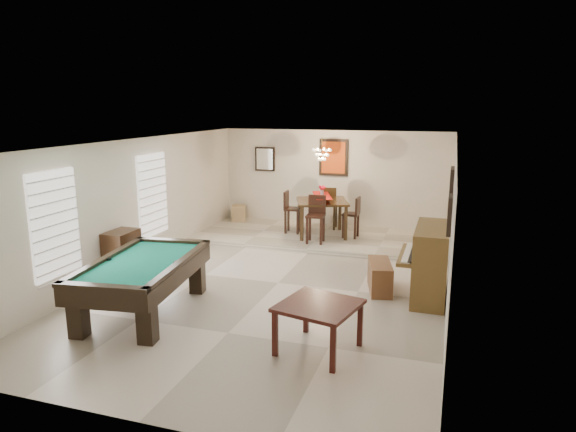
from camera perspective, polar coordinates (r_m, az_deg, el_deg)
The scene contains 26 objects.
ground_plane at distance 9.63m, azimuth -1.10°, elevation -7.49°, with size 6.00×9.00×0.02m, color beige.
wall_back at distance 13.54m, azimuth 5.08°, elevation 3.98°, with size 6.00×0.04×2.60m, color silver.
wall_front at distance 5.39m, azimuth -17.09°, elevation -9.52°, with size 6.00×0.04×2.60m, color silver.
wall_left at distance 10.61m, azimuth -16.65°, elevation 1.19°, with size 0.04×9.00×2.60m, color silver.
wall_right at distance 8.79m, azimuth 17.70°, elevation -1.12°, with size 0.04×9.00×2.60m, color silver.
ceiling at distance 9.08m, azimuth -1.17°, elevation 8.19°, with size 6.00×9.00×0.04m, color white.
dining_step at distance 12.59m, azimuth 3.70°, elevation -2.39°, with size 6.00×2.50×0.12m, color beige.
window_left_front at distance 8.89m, azimuth -24.49°, elevation -0.84°, with size 0.06×1.00×1.70m, color white.
window_left_rear at distance 11.07m, azimuth -14.81°, elevation 2.27°, with size 0.06×1.00×1.70m, color white.
pool_table at distance 8.51m, azimuth -15.75°, elevation -7.62°, with size 1.36×2.51×0.84m, color black, non-canonical shape.
square_table at distance 7.03m, azimuth 3.41°, elevation -12.24°, with size 0.97×0.97×0.67m, color black, non-canonical shape.
upright_piano at distance 9.08m, azimuth 14.66°, elevation -4.95°, with size 0.84×1.49×1.24m, color brown, non-canonical shape.
piano_bench at distance 9.31m, azimuth 10.17°, elevation -6.64°, with size 0.36×0.93×0.52m, color brown.
apothecary_chest at distance 10.00m, azimuth -17.93°, elevation -4.34°, with size 0.44×0.65×0.98m, color black.
dining_table at distance 12.48m, azimuth 3.77°, elevation 0.07°, with size 1.18×1.18×0.98m, color black, non-canonical shape.
flower_vase at distance 12.36m, azimuth 3.81°, elevation 2.89°, with size 0.15×0.15×0.26m, color red, non-canonical shape.
dining_chair_south at distance 11.77m, azimuth 3.07°, elevation -0.40°, with size 0.40×0.40×1.09m, color black, non-canonical shape.
dining_chair_north at distance 13.16m, azimuth 4.58°, elevation 0.95°, with size 0.40×0.40×1.09m, color black, non-canonical shape.
dining_chair_west at distance 12.69m, azimuth 0.56°, elevation 0.43°, with size 0.38×0.38×1.04m, color black, non-canonical shape.
dining_chair_east at distance 12.33m, azimuth 7.00°, elevation -0.14°, with size 0.36×0.36×0.98m, color black, non-canonical shape.
corner_bench at distance 14.15m, azimuth -5.48°, elevation 0.34°, with size 0.37×0.46×0.41m, color tan.
chandelier at distance 12.18m, azimuth 3.78°, elevation 7.34°, with size 0.44×0.44×0.60m, color #FFE5B2, non-canonical shape.
back_painting at distance 13.43m, azimuth 5.09°, elevation 6.49°, with size 0.75×0.06×0.95m, color #D84C14.
back_mirror at distance 13.98m, azimuth -2.58°, elevation 6.35°, with size 0.55×0.06×0.65m, color white.
right_picture_upper at distance 8.97m, azimuth 17.72°, elevation 3.05°, with size 0.06×0.55×0.65m, color slate.
right_picture_lower at distance 7.73m, azimuth 17.53°, elevation 0.13°, with size 0.06×0.45×0.55m, color gray.
Camera 1 is at (2.95, -8.57, 3.26)m, focal length 32.00 mm.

